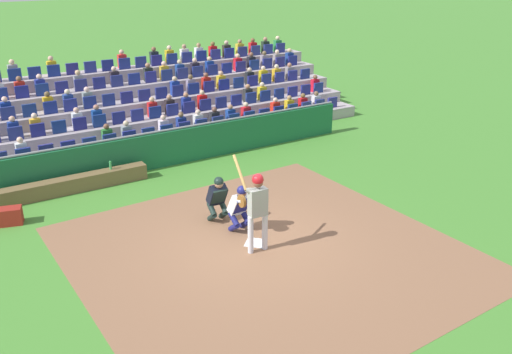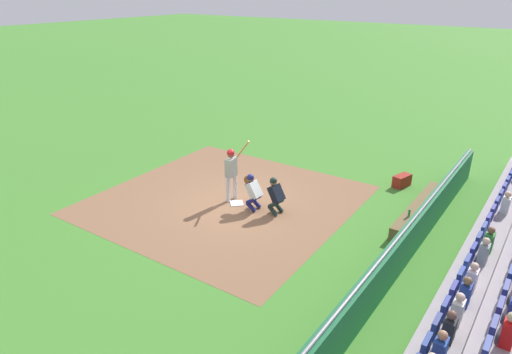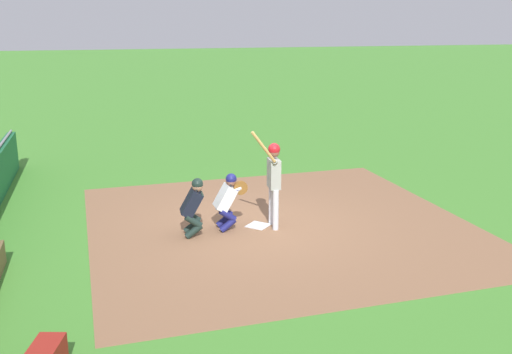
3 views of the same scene
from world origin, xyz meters
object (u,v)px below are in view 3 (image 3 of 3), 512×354
object	(u,v)px
home_plate_umpire	(193,204)
batter_at_plate	(274,175)
catcher_crouching	(228,198)
home_plate_marker	(258,225)

from	to	relation	value
home_plate_umpire	batter_at_plate	bearing A→B (deg)	91.77
catcher_crouching	home_plate_marker	bearing A→B (deg)	90.40
home_plate_marker	batter_at_plate	world-z (taller)	batter_at_plate
home_plate_marker	home_plate_umpire	world-z (taller)	home_plate_umpire
catcher_crouching	home_plate_umpire	xyz separation A→B (m)	(0.19, -0.78, -0.02)
batter_at_plate	home_plate_umpire	distance (m)	1.83
home_plate_marker	batter_at_plate	size ratio (longest dim) A/B	0.20
home_plate_marker	catcher_crouching	size ratio (longest dim) A/B	0.35
home_plate_marker	catcher_crouching	xyz separation A→B (m)	(0.00, -0.68, 0.69)
catcher_crouching	home_plate_umpire	size ratio (longest dim) A/B	1.00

